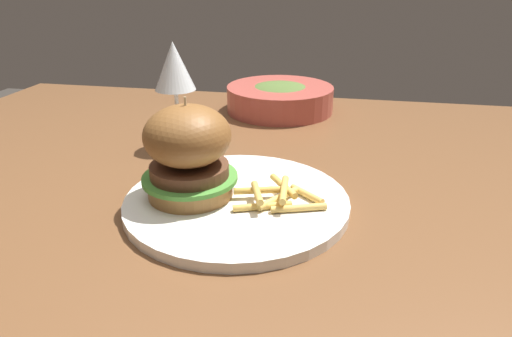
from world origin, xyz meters
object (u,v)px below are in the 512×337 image
at_px(soup_bowl, 280,98).
at_px(wine_glass, 174,71).
at_px(burger_sandwich, 188,152).
at_px(main_plate, 237,202).

bearing_deg(soup_bowl, wine_glass, -119.15).
height_order(burger_sandwich, soup_bowl, burger_sandwich).
relative_size(burger_sandwich, soup_bowl, 0.57).
xyz_separation_m(burger_sandwich, soup_bowl, (0.05, 0.46, -0.05)).
distance_m(main_plate, burger_sandwich, 0.09).
bearing_deg(main_plate, soup_bowl, 91.09).
xyz_separation_m(main_plate, soup_bowl, (-0.01, 0.45, 0.02)).
bearing_deg(main_plate, wine_glass, 127.42).
distance_m(burger_sandwich, soup_bowl, 0.46).
distance_m(main_plate, soup_bowl, 0.45).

